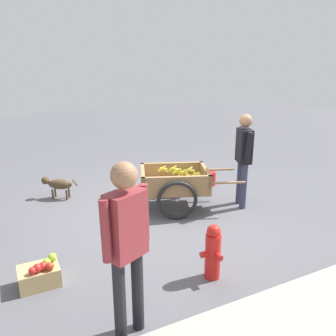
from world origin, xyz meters
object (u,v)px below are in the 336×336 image
fire_hydrant (213,252)px  apple_crate (40,275)px  vendor_person (244,153)px  bystander_person (127,237)px  plastic_bucket (210,178)px  dog (58,184)px  fruit_cart (175,184)px

fire_hydrant → apple_crate: size_ratio=1.52×
vendor_person → bystander_person: size_ratio=0.94×
vendor_person → plastic_bucket: bearing=-94.4°
plastic_bucket → apple_crate: bearing=28.6°
dog → bystander_person: bearing=90.0°
fruit_cart → plastic_bucket: 1.37m
fire_hydrant → apple_crate: 1.96m
dog → fire_hydrant: bearing=109.7°
apple_crate → bystander_person: 1.58m
dog → plastic_bucket: bearing=167.6°
apple_crate → bystander_person: bearing=119.4°
fruit_cart → vendor_person: vendor_person is taller
fire_hydrant → vendor_person: bearing=-136.0°
vendor_person → fire_hydrant: 2.28m
fire_hydrant → bystander_person: 1.41m
plastic_bucket → fire_hydrant: bearing=57.6°
fire_hydrant → fruit_cart: bearing=-105.1°
dog → apple_crate: 2.60m
plastic_bucket → apple_crate: 3.96m
fruit_cart → dog: 2.14m
plastic_bucket → apple_crate: (3.48, 1.89, -0.00)m
apple_crate → dog: bearing=-104.4°
vendor_person → apple_crate: (3.39, 0.79, -0.81)m
fruit_cart → dog: (1.69, -1.31, -0.17)m
apple_crate → bystander_person: (-0.64, 1.14, 0.88)m
bystander_person → plastic_bucket: bearing=-133.0°
plastic_bucket → apple_crate: size_ratio=0.60×
fruit_cart → plastic_bucket: bearing=-149.0°
vendor_person → plastic_bucket: vendor_person is taller
vendor_person → apple_crate: size_ratio=3.59×
apple_crate → fire_hydrant: bearing=157.9°
plastic_bucket → vendor_person: bearing=85.6°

